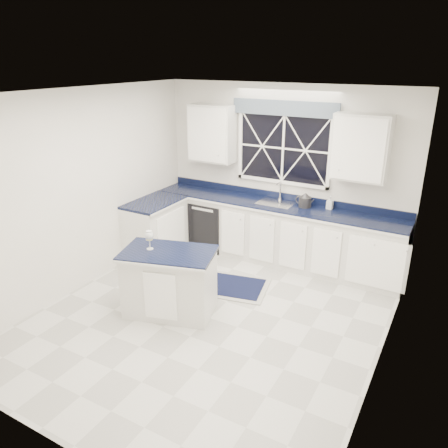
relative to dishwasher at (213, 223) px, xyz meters
The scene contains 13 objects.
ground 2.28m from the dishwasher, 60.57° to the right, with size 4.50×4.50×0.00m, color silver.
back_wall 1.48m from the dishwasher, 15.26° to the left, with size 4.00×0.10×2.70m, color white.
base_cabinets 0.79m from the dishwasher, 12.13° to the right, with size 3.99×1.60×0.90m.
countertop 1.21m from the dishwasher, ahead, with size 3.98×0.64×0.04m, color black.
dishwasher is the anchor object (origin of this frame).
window 1.81m from the dishwasher, 12.95° to the left, with size 1.65×0.09×1.26m.
upper_cabinets 1.86m from the dishwasher, ahead, with size 3.10×0.34×0.90m.
faucet 1.31m from the dishwasher, 10.02° to the left, with size 0.05×0.20×0.30m.
island 2.13m from the dishwasher, 74.10° to the right, with size 1.27×0.97×0.84m.
rug 1.47m from the dishwasher, 53.37° to the right, with size 1.37×1.00×0.02m.
kettle 1.68m from the dishwasher, ahead, with size 0.31×0.22×0.22m.
wine_glass 2.21m from the dishwasher, 80.60° to the right, with size 0.10×0.10×0.24m.
soap_bottle 2.02m from the dishwasher, ahead, with size 0.09×0.09×0.19m, color silver.
Camera 1 is at (2.44, -3.97, 3.06)m, focal length 35.00 mm.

